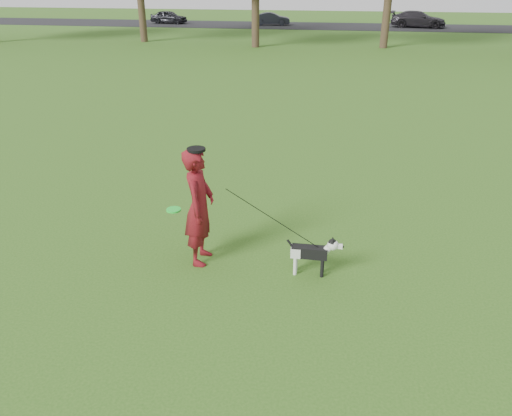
% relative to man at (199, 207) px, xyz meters
% --- Properties ---
extents(ground, '(120.00, 120.00, 0.00)m').
position_rel_man_xyz_m(ground, '(0.54, 0.26, -0.96)').
color(ground, '#285116').
rests_on(ground, ground).
extents(road, '(120.00, 7.00, 0.02)m').
position_rel_man_xyz_m(road, '(0.54, 40.26, -0.95)').
color(road, black).
rests_on(road, ground).
extents(man, '(0.47, 0.71, 1.92)m').
position_rel_man_xyz_m(man, '(0.00, 0.00, 0.00)').
color(man, '#5A0C13').
rests_on(man, ground).
extents(dog, '(0.88, 0.18, 0.67)m').
position_rel_man_xyz_m(dog, '(1.83, -0.13, -0.55)').
color(dog, black).
rests_on(dog, ground).
extents(car_left, '(3.51, 1.78, 1.15)m').
position_rel_man_xyz_m(car_left, '(-14.03, 40.26, -0.37)').
color(car_left, black).
rests_on(car_left, road).
extents(car_mid, '(3.32, 1.44, 1.06)m').
position_rel_man_xyz_m(car_mid, '(-4.43, 40.26, -0.41)').
color(car_mid, black).
rests_on(car_mid, road).
extents(car_right, '(4.82, 2.52, 1.33)m').
position_rel_man_xyz_m(car_right, '(8.20, 40.26, -0.27)').
color(car_right, black).
rests_on(car_right, road).
extents(man_held_items, '(2.46, 0.35, 1.48)m').
position_rel_man_xyz_m(man_held_items, '(1.14, -0.09, -0.04)').
color(man_held_items, '#1BDA31').
rests_on(man_held_items, ground).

